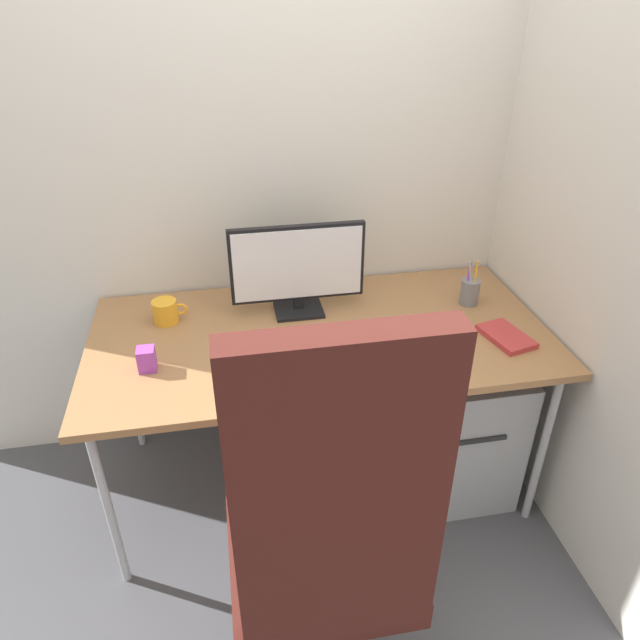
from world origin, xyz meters
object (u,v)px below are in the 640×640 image
Objects in this scene: mouse at (404,361)px; pen_holder at (470,291)px; desk_clamp_accessory at (147,359)px; notebook at (506,336)px; coffee_mug at (166,311)px; filing_cabinet at (443,415)px; monitor at (298,267)px; office_chair at (328,538)px; keyboard at (288,382)px.

mouse is 0.55× the size of pen_holder.
notebook is at bearing -1.94° from desk_clamp_accessory.
notebook is 1.21m from coffee_mug.
desk_clamp_accessory is at bearing -176.19° from filing_cabinet.
monitor reaches higher than filing_cabinet.
pen_holder is (0.65, -0.07, -0.13)m from monitor.
coffee_mug is at bearing 179.56° from monitor.
desk_clamp_accessory is (-1.21, 0.04, 0.03)m from notebook.
office_chair reaches higher than mouse.
notebook is at bearing -83.77° from pen_holder.
pen_holder is 2.32× the size of desk_clamp_accessory.
office_chair is 2.24× the size of filing_cabinet.
mouse reaches higher than filing_cabinet.
monitor is 4.93× the size of mouse.
office_chair is at bearing -58.12° from desk_clamp_accessory.
mouse is at bearing -56.46° from monitor.
keyboard is at bearing -102.75° from monitor.
mouse is at bearing 179.69° from notebook.
keyboard is (-0.02, 0.55, 0.04)m from office_chair.
pen_holder is (0.73, 0.94, 0.08)m from office_chair.
office_chair is 2.68× the size of monitor.
office_chair reaches higher than monitor.
office_chair is 0.69m from mouse.
office_chair reaches higher than coffee_mug.
coffee_mug is (-0.40, 1.01, 0.07)m from office_chair.
pen_holder is at bearing -5.93° from monitor.
mouse is at bearing 4.37° from keyboard.
monitor is 2.56× the size of notebook.
mouse is 0.52× the size of notebook.
mouse is (0.28, -0.42, -0.16)m from monitor.
monitor is 1.22× the size of keyboard.
desk_clamp_accessory reaches higher than mouse.
filing_cabinet is 0.81m from keyboard.
pen_holder is 0.27m from notebook.
coffee_mug is at bearing 129.96° from keyboard.
office_chair is 1.08m from filing_cabinet.
coffee_mug is at bearing 111.58° from office_chair.
office_chair reaches higher than filing_cabinet.
monitor is at bearing 85.18° from office_chair.
filing_cabinet is 0.50m from pen_holder.
monitor is (-0.54, 0.22, 0.60)m from filing_cabinet.
filing_cabinet is at bearing 3.81° from desk_clamp_accessory.
monitor is at bearing 115.81° from mouse.
keyboard is 0.46m from desk_clamp_accessory.
office_chair is 7.27× the size of pen_holder.
keyboard is 2.22× the size of pen_holder.
mouse is at bearing -29.16° from coffee_mug.
office_chair is 1.08m from coffee_mug.
keyboard is 0.84m from pen_holder.
mouse is 0.51m from pen_holder.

